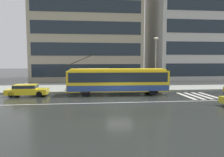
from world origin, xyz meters
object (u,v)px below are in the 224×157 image
(bus_shelter, at_px, (93,74))
(taxi_queued_behind_bus, at_px, (27,90))
(pedestrian_approaching_curb, at_px, (118,81))
(street_lamp, at_px, (156,59))
(pedestrian_at_shelter, at_px, (86,82))
(trolleybus, at_px, (118,80))

(bus_shelter, bearing_deg, taxi_queued_behind_bus, -149.04)
(pedestrian_approaching_curb, relative_size, street_lamp, 0.26)
(pedestrian_at_shelter, bearing_deg, trolleybus, -38.20)
(pedestrian_at_shelter, relative_size, pedestrian_approaching_curb, 0.96)
(taxi_queued_behind_bus, xyz_separation_m, street_lamp, (14.88, 2.33, 3.30))
(taxi_queued_behind_bus, distance_m, pedestrian_at_shelter, 7.00)
(trolleybus, relative_size, street_lamp, 1.86)
(pedestrian_at_shelter, bearing_deg, pedestrian_approaching_curb, 9.65)
(trolleybus, relative_size, taxi_queued_behind_bus, 2.83)
(trolleybus, distance_m, street_lamp, 5.92)
(taxi_queued_behind_bus, height_order, street_lamp, street_lamp)
(taxi_queued_behind_bus, height_order, pedestrian_at_shelter, pedestrian_at_shelter)
(street_lamp, bearing_deg, bus_shelter, 165.69)
(pedestrian_at_shelter, bearing_deg, taxi_queued_behind_bus, -152.80)
(taxi_queued_behind_bus, height_order, bus_shelter, bus_shelter)
(street_lamp, bearing_deg, pedestrian_at_shelter, 174.30)
(trolleybus, bearing_deg, bus_shelter, 124.22)
(bus_shelter, bearing_deg, street_lamp, -14.31)
(pedestrian_at_shelter, xyz_separation_m, pedestrian_approaching_curb, (4.10, 0.70, 0.04))
(bus_shelter, height_order, pedestrian_at_shelter, bus_shelter)
(trolleybus, distance_m, bus_shelter, 4.83)
(trolleybus, xyz_separation_m, bus_shelter, (-2.70, 3.97, 0.51))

